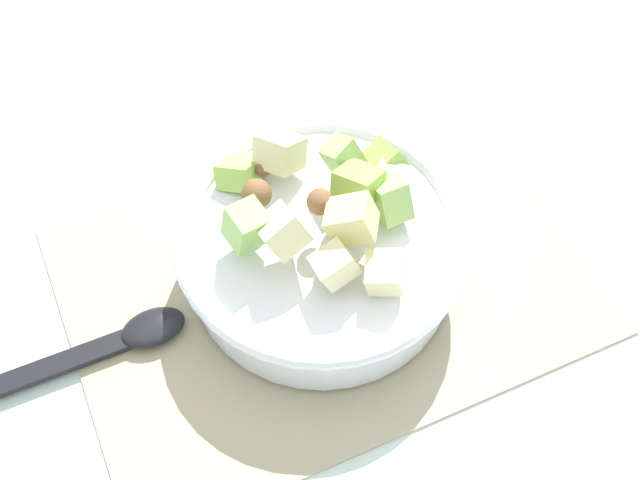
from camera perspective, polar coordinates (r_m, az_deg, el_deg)
The scene contains 4 objects.
ground_plane at distance 0.76m, azimuth 0.41°, elevation -2.80°, with size 2.40×2.40×0.00m, color silver.
placemat at distance 0.75m, azimuth 0.41°, elevation -2.69°, with size 0.46×0.32×0.01m, color tan.
salad_bowl at distance 0.72m, azimuth 0.01°, elevation -0.26°, with size 0.25×0.25×0.13m.
serving_spoon at distance 0.74m, azimuth -14.63°, elevation -7.09°, with size 0.22×0.04×0.01m.
Camera 1 is at (-0.16, -0.34, 0.66)m, focal length 46.77 mm.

